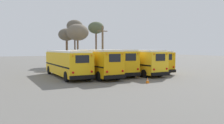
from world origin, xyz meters
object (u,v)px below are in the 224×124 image
Objects in this scene: school_bus_1 at (93,62)px; school_bus_3 at (133,61)px; traffic_cone at (148,80)px; utility_pole at (103,46)px; bare_tree_3 at (78,33)px; bare_tree_0 at (96,28)px; school_bus_4 at (146,60)px; bare_tree_1 at (67,35)px; bare_tree_2 at (75,26)px; school_bus_2 at (112,61)px; school_bus_0 at (67,63)px.

school_bus_1 reaches higher than school_bus_3.
school_bus_3 reaches higher than traffic_cone.
utility_pole is (0.16, 9.93, 2.00)m from school_bus_3.
utility_pole is 0.93× the size of bare_tree_3.
bare_tree_0 is at bearing 23.79° from bare_tree_3.
bare_tree_0 is (-1.65, 14.06, 5.55)m from school_bus_4.
school_bus_1 is at bearing -94.61° from bare_tree_1.
school_bus_3 is 16.27m from bare_tree_0.
bare_tree_2 is at bearing 101.94° from utility_pole.
bare_tree_0 is at bearing 74.79° from school_bus_2.
school_bus_2 is 16.09m from bare_tree_1.
school_bus_1 is 20.75m from bare_tree_2.
school_bus_2 is 1.33× the size of utility_pole.
school_bus_3 is 1.17× the size of bare_tree_2.
school_bus_0 is at bearing -105.32° from bare_tree_1.
bare_tree_2 is 1.19× the size of bare_tree_3.
school_bus_2 is 1.04× the size of bare_tree_2.
bare_tree_3 is 21.44m from traffic_cone.
traffic_cone is at bearing -69.04° from school_bus_1.
bare_tree_1 is at bearing 95.75° from school_bus_2.
utility_pole is at bearing -52.24° from bare_tree_1.
bare_tree_3 is at bearing 79.17° from school_bus_1.
school_bus_0 reaches higher than school_bus_4.
school_bus_0 is at bearing 162.84° from school_bus_1.
bare_tree_1 is at bearing 85.39° from school_bus_1.
bare_tree_1 is at bearing 127.76° from utility_pole.
bare_tree_3 is (-0.26, 13.02, 4.41)m from school_bus_2.
bare_tree_2 reaches higher than bare_tree_3.
bare_tree_3 is at bearing 90.33° from traffic_cone.
bare_tree_2 is (-1.81, 19.26, 6.12)m from school_bus_3.
bare_tree_3 is (2.59, 13.54, 4.41)m from school_bus_1.
bare_tree_3 is (-4.32, -1.90, -1.07)m from bare_tree_0.
traffic_cone is (5.57, -7.96, -1.40)m from school_bus_0.
school_bus_4 is (5.71, 0.86, -0.07)m from school_bus_2.
school_bus_4 is 1.28× the size of bare_tree_3.
school_bus_3 is at bearing -157.19° from school_bus_4.
bare_tree_2 is at bearing 104.48° from school_bus_4.
bare_tree_2 is (-1.97, 9.33, 4.12)m from utility_pole.
utility_pole is at bearing 59.87° from school_bus_1.
bare_tree_0 reaches higher than bare_tree_3.
traffic_cone is (-0.14, -7.60, -1.46)m from school_bus_2.
traffic_cone is (-5.85, -8.47, -1.39)m from school_bus_4.
utility_pole reaches higher than bare_tree_1.
bare_tree_0 is at bearing 96.70° from school_bus_4.
school_bus_4 is at bearing -63.84° from bare_tree_3.
bare_tree_0 reaches higher than utility_pole.
bare_tree_3 is at bearing 91.15° from school_bus_2.
bare_tree_2 is (3.90, 19.45, 6.08)m from school_bus_1.
school_bus_1 is 1.01× the size of school_bus_3.
utility_pole is 17.82m from traffic_cone.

